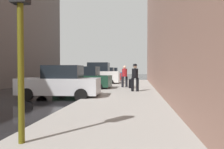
# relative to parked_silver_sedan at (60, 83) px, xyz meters

# --- Properties ---
(sidewalk) EXTENTS (4.00, 40.00, 0.15)m
(sidewalk) POSITION_rel_parked_silver_sedan_xyz_m (3.35, -1.90, -0.77)
(sidewalk) COLOR gray
(sidewalk) RESTS_ON ground_plane
(parked_silver_sedan) EXTENTS (4.27, 2.19, 1.79)m
(parked_silver_sedan) POSITION_rel_parked_silver_sedan_xyz_m (0.00, 0.00, 0.00)
(parked_silver_sedan) COLOR #B7BABF
(parked_silver_sedan) RESTS_ON ground_plane
(parked_dark_green_sedan) EXTENTS (4.27, 2.19, 1.79)m
(parked_dark_green_sedan) POSITION_rel_parked_silver_sedan_xyz_m (0.00, 5.06, 0.00)
(parked_dark_green_sedan) COLOR #193828
(parked_dark_green_sedan) RESTS_ON ground_plane
(parked_white_van) EXTENTS (4.61, 2.07, 2.25)m
(parked_white_van) POSITION_rel_parked_silver_sedan_xyz_m (-0.00, 10.66, 0.18)
(parked_white_van) COLOR silver
(parked_white_van) RESTS_ON ground_plane
(parked_red_hatchback) EXTENTS (4.22, 2.09, 1.79)m
(parked_red_hatchback) POSITION_rel_parked_silver_sedan_xyz_m (0.00, 15.95, 0.00)
(parked_red_hatchback) COLOR #B2191E
(parked_red_hatchback) RESTS_ON ground_plane
(parked_blue_sedan) EXTENTS (4.20, 2.07, 1.79)m
(parked_blue_sedan) POSITION_rel_parked_silver_sedan_xyz_m (0.00, 21.01, 0.00)
(parked_blue_sedan) COLOR navy
(parked_blue_sedan) RESTS_ON ground_plane
(fire_hydrant) EXTENTS (0.42, 0.22, 0.70)m
(fire_hydrant) POSITION_rel_parked_silver_sedan_xyz_m (1.80, 5.33, -0.35)
(fire_hydrant) COLOR red
(fire_hydrant) RESTS_ON sidewalk
(traffic_light) EXTENTS (0.32, 0.32, 3.60)m
(traffic_light) POSITION_rel_parked_silver_sedan_xyz_m (1.85, -7.23, 1.91)
(traffic_light) COLOR #514C0F
(traffic_light) RESTS_ON sidewalk
(pedestrian_in_red_jacket) EXTENTS (0.53, 0.49, 1.71)m
(pedestrian_in_red_jacket) POSITION_rel_parked_silver_sedan_xyz_m (3.06, 6.12, 0.26)
(pedestrian_in_red_jacket) COLOR black
(pedestrian_in_red_jacket) RESTS_ON sidewalk
(pedestrian_with_fedora) EXTENTS (0.52, 0.46, 1.78)m
(pedestrian_with_fedora) POSITION_rel_parked_silver_sedan_xyz_m (3.92, 2.96, 0.29)
(pedestrian_with_fedora) COLOR black
(pedestrian_with_fedora) RESTS_ON sidewalk
(rolling_suitcase) EXTENTS (0.38, 0.57, 1.04)m
(rolling_suitcase) POSITION_rel_parked_silver_sedan_xyz_m (3.61, 5.43, -0.36)
(rolling_suitcase) COLOR black
(rolling_suitcase) RESTS_ON sidewalk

